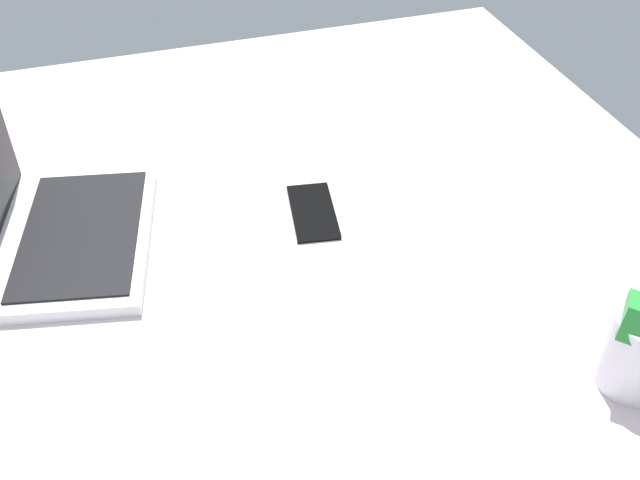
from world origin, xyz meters
The scene contains 3 objects.
bed_mattress centered at (0.00, 0.00, 9.00)cm, with size 180.00×140.00×18.00cm, color silver.
laptop centered at (29.69, 32.84, 22.41)cm, with size 36.95×29.16×23.00cm.
cell_phone centered at (25.08, -6.90, 18.40)cm, with size 6.80×14.00×0.80cm, color black.
Camera 1 is at (-63.10, 19.71, 90.88)cm, focal length 41.42 mm.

